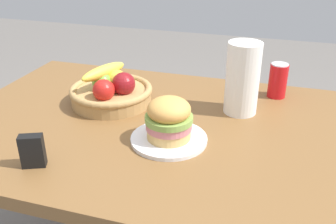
% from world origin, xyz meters
% --- Properties ---
extents(dining_table, '(1.40, 0.90, 0.75)m').
position_xyz_m(dining_table, '(0.00, 0.00, 0.65)').
color(dining_table, brown).
rests_on(dining_table, ground_plane).
extents(plate, '(0.22, 0.22, 0.01)m').
position_xyz_m(plate, '(0.04, -0.09, 0.76)').
color(plate, white).
rests_on(plate, dining_table).
extents(sandwich, '(0.14, 0.14, 0.13)m').
position_xyz_m(sandwich, '(0.04, -0.09, 0.82)').
color(sandwich, '#DBAD60').
rests_on(sandwich, plate).
extents(soda_can, '(0.07, 0.07, 0.13)m').
position_xyz_m(soda_can, '(0.32, 0.33, 0.81)').
color(soda_can, red).
rests_on(soda_can, dining_table).
extents(fruit_basket, '(0.29, 0.29, 0.14)m').
position_xyz_m(fruit_basket, '(-0.23, 0.10, 0.80)').
color(fruit_basket, tan).
rests_on(fruit_basket, dining_table).
extents(paper_towel_roll, '(0.11, 0.11, 0.24)m').
position_xyz_m(paper_towel_roll, '(0.21, 0.16, 0.87)').
color(paper_towel_roll, white).
rests_on(paper_towel_roll, dining_table).
extents(napkin_holder, '(0.07, 0.05, 0.09)m').
position_xyz_m(napkin_holder, '(-0.26, -0.32, 0.80)').
color(napkin_holder, black).
rests_on(napkin_holder, dining_table).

